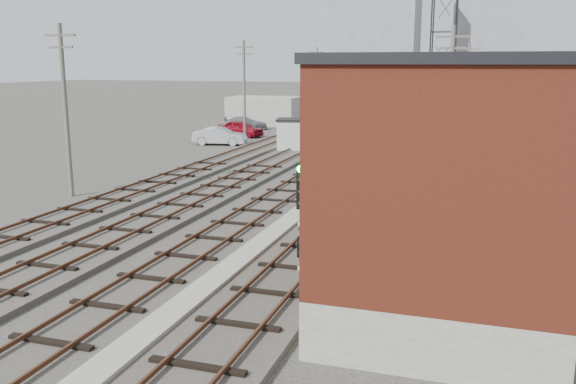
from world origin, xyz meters
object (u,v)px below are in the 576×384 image
at_px(switch_stand, 343,149).
at_px(car_silver, 220,136).
at_px(car_grey, 245,123).
at_px(signal_mast, 301,223).
at_px(site_trailer, 315,135).
at_px(car_red, 241,129).

bearing_deg(switch_stand, car_silver, 167.15).
bearing_deg(car_grey, signal_mast, -173.17).
bearing_deg(signal_mast, site_trailer, 104.63).
distance_m(car_red, car_silver, 6.24).
distance_m(signal_mast, car_red, 42.98).
distance_m(switch_stand, car_grey, 22.10).
height_order(signal_mast, car_red, signal_mast).
relative_size(car_red, car_silver, 0.99).
bearing_deg(site_trailer, signal_mast, -88.45).
height_order(car_red, car_grey, car_red).
bearing_deg(car_red, site_trailer, -114.73).
height_order(signal_mast, site_trailer, signal_mast).
xyz_separation_m(site_trailer, car_grey, (-11.58, 13.69, -0.63)).
relative_size(signal_mast, car_silver, 0.94).
relative_size(signal_mast, site_trailer, 0.66).
xyz_separation_m(car_red, car_silver, (0.58, -6.22, -0.02)).
bearing_deg(switch_stand, car_red, 146.71).
height_order(switch_stand, car_red, car_red).
xyz_separation_m(switch_stand, car_grey, (-14.55, 16.63, 0.03)).
relative_size(signal_mast, car_red, 0.95).
xyz_separation_m(car_red, car_grey, (-2.03, 6.25, -0.10)).
relative_size(switch_stand, car_red, 0.30).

